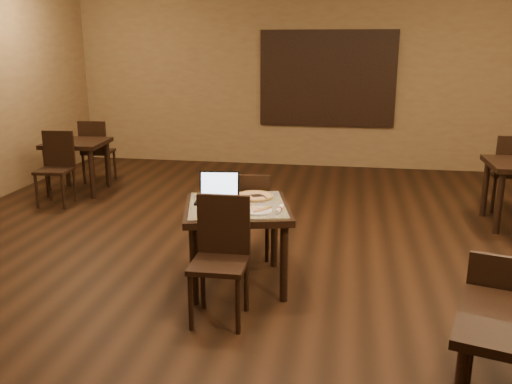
% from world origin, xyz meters
% --- Properties ---
extents(ground, '(10.00, 10.00, 0.00)m').
position_xyz_m(ground, '(0.00, 0.00, 0.00)').
color(ground, black).
rests_on(ground, ground).
extents(wall_back, '(8.00, 0.02, 3.00)m').
position_xyz_m(wall_back, '(0.00, 5.00, 1.50)').
color(wall_back, '#94794B').
rests_on(wall_back, ground).
extents(mural, '(2.34, 0.05, 1.64)m').
position_xyz_m(mural, '(0.50, 4.96, 1.55)').
color(mural, '#245286').
rests_on(mural, wall_back).
extents(tiled_table, '(1.12, 1.12, 0.76)m').
position_xyz_m(tiled_table, '(-0.04, -0.14, 0.66)').
color(tiled_table, black).
rests_on(tiled_table, ground).
extents(chair_main_near, '(0.44, 0.44, 0.99)m').
position_xyz_m(chair_main_near, '(-0.04, -0.75, 0.56)').
color(chair_main_near, black).
rests_on(chair_main_near, ground).
extents(chair_main_far, '(0.44, 0.44, 0.91)m').
position_xyz_m(chair_main_far, '(-0.03, 0.48, 0.51)').
color(chair_main_far, black).
rests_on(chair_main_far, ground).
extents(laptop, '(0.40, 0.33, 0.25)m').
position_xyz_m(laptop, '(-0.24, -0.03, 0.83)').
color(laptop, black).
rests_on(laptop, tiled_table).
extents(plate, '(0.25, 0.25, 0.01)m').
position_xyz_m(plate, '(0.18, -0.32, 0.77)').
color(plate, white).
rests_on(plate, tiled_table).
extents(pizza_slice, '(0.25, 0.25, 0.02)m').
position_xyz_m(pizza_slice, '(0.18, -0.32, 0.79)').
color(pizza_slice, beige).
rests_on(pizza_slice, plate).
extents(pizza_pan, '(0.34, 0.34, 0.01)m').
position_xyz_m(pizza_pan, '(0.08, 0.10, 0.77)').
color(pizza_pan, silver).
rests_on(pizza_pan, tiled_table).
extents(pizza_whole, '(0.34, 0.34, 0.02)m').
position_xyz_m(pizza_whole, '(0.08, 0.10, 0.78)').
color(pizza_whole, beige).
rests_on(pizza_whole, pizza_pan).
extents(spatula, '(0.19, 0.25, 0.01)m').
position_xyz_m(spatula, '(0.10, 0.08, 0.79)').
color(spatula, silver).
rests_on(spatula, pizza_whole).
extents(napkin_roll, '(0.06, 0.19, 0.04)m').
position_xyz_m(napkin_roll, '(0.36, -0.28, 0.78)').
color(napkin_roll, white).
rests_on(napkin_roll, tiled_table).
extents(other_table_a_chair_far, '(0.45, 0.45, 1.02)m').
position_xyz_m(other_table_a_chair_far, '(2.99, 2.64, 0.58)').
color(other_table_a_chair_far, black).
rests_on(other_table_a_chair_far, ground).
extents(other_table_b, '(0.88, 0.88, 0.77)m').
position_xyz_m(other_table_b, '(-3.00, 2.58, 0.64)').
color(other_table_b, black).
rests_on(other_table_b, ground).
extents(other_table_b_chair_near, '(0.46, 0.46, 1.00)m').
position_xyz_m(other_table_b_chair_near, '(-3.01, 2.00, 0.56)').
color(other_table_b_chair_near, black).
rests_on(other_table_b_chair_near, ground).
extents(other_table_b_chair_far, '(0.46, 0.46, 1.00)m').
position_xyz_m(other_table_b_chair_far, '(-2.99, 3.16, 0.56)').
color(other_table_b_chair_far, black).
rests_on(other_table_b_chair_far, ground).
extents(other_table_c_chair_far, '(0.49, 0.49, 0.91)m').
position_xyz_m(other_table_c_chair_far, '(1.91, -1.30, 0.51)').
color(other_table_c_chair_far, black).
rests_on(other_table_c_chair_far, ground).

